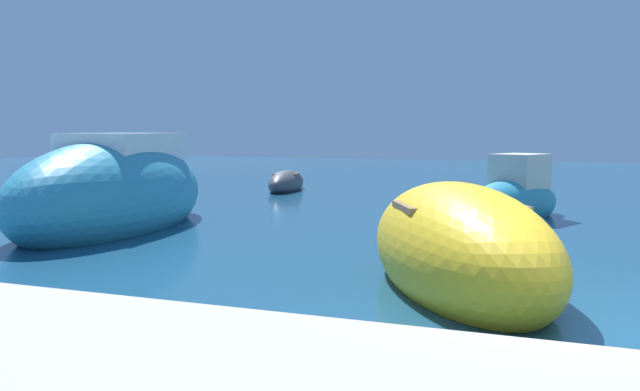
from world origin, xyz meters
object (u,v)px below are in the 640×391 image
moored_boat_2 (514,199)px  moored_boat_4 (459,250)px  moored_boat_0 (114,194)px  moored_boat_3 (286,183)px

moored_boat_2 → moored_boat_4: moored_boat_2 is taller
moored_boat_0 → moored_boat_4: (7.61, -2.80, -0.23)m
moored_boat_2 → moored_boat_0: bearing=-36.0°
moored_boat_4 → moored_boat_2: bearing=-27.7°
moored_boat_2 → moored_boat_3: bearing=-98.0°
moored_boat_3 → moored_boat_4: size_ratio=0.64×
moored_boat_0 → moored_boat_2: bearing=112.7°
moored_boat_2 → moored_boat_4: 7.32m
moored_boat_2 → moored_boat_3: size_ratio=1.11×
moored_boat_3 → moored_boat_4: bearing=21.8°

